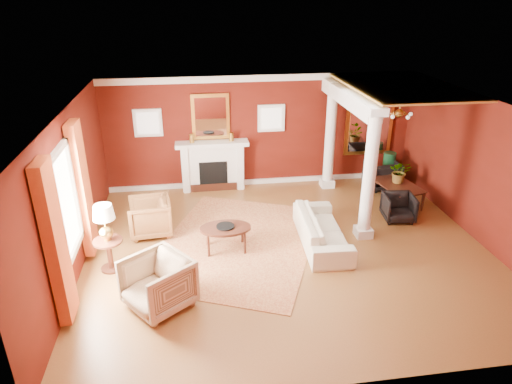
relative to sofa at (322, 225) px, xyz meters
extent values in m
plane|color=brown|center=(-0.74, -0.15, -0.42)|extent=(8.00, 8.00, 0.00)
cube|color=#56130B|center=(-0.74, 3.35, 1.03)|extent=(8.00, 0.04, 2.90)
cube|color=#56130B|center=(-0.74, -3.65, 1.03)|extent=(8.00, 0.04, 2.90)
cube|color=#56130B|center=(-4.74, -0.15, 1.03)|extent=(0.04, 7.00, 2.90)
cube|color=#56130B|center=(3.26, -0.15, 1.03)|extent=(0.04, 7.00, 2.90)
cube|color=silver|center=(-0.74, -0.15, 2.48)|extent=(8.00, 7.00, 0.04)
cube|color=white|center=(-2.04, 3.18, 0.18)|extent=(1.60, 0.34, 1.20)
cube|color=black|center=(-2.04, 3.00, 0.03)|extent=(0.72, 0.03, 0.70)
cube|color=black|center=(-2.04, 3.00, -0.32)|extent=(1.20, 0.05, 0.20)
cube|color=white|center=(-2.04, 3.14, 0.82)|extent=(1.85, 0.42, 0.10)
cube|color=white|center=(-2.74, 3.15, 0.18)|extent=(0.16, 0.40, 1.20)
cube|color=white|center=(-1.34, 3.15, 0.18)|extent=(0.16, 0.40, 1.20)
cube|color=gold|center=(-2.04, 3.31, 1.48)|extent=(0.95, 0.06, 1.15)
cube|color=white|center=(-2.04, 3.27, 1.48)|extent=(0.78, 0.02, 0.98)
cube|color=white|center=(-3.59, 3.32, 1.38)|extent=(0.70, 0.06, 0.70)
cube|color=white|center=(-3.59, 3.28, 1.38)|extent=(0.54, 0.02, 0.54)
cube|color=white|center=(-0.49, 3.32, 1.38)|extent=(0.70, 0.06, 0.70)
cube|color=white|center=(-0.49, 3.28, 1.38)|extent=(0.54, 0.02, 0.54)
cube|color=white|center=(-4.73, -0.75, 1.13)|extent=(0.03, 1.30, 1.70)
cube|color=white|center=(-4.69, -1.45, 1.13)|extent=(0.08, 0.10, 1.90)
cube|color=white|center=(-4.69, -0.05, 1.13)|extent=(0.08, 0.10, 1.90)
cube|color=#B5461F|center=(-4.62, -1.75, 0.98)|extent=(0.18, 0.55, 2.60)
cube|color=#B5461F|center=(-4.62, 0.25, 0.98)|extent=(0.18, 0.55, 2.60)
cube|color=white|center=(0.96, 0.15, -0.32)|extent=(0.34, 0.34, 0.20)
cylinder|color=white|center=(0.96, 0.15, 1.03)|extent=(0.26, 0.26, 2.50)
cube|color=white|center=(0.96, 0.15, 2.30)|extent=(0.36, 0.36, 0.16)
cube|color=white|center=(0.96, 2.85, -0.32)|extent=(0.34, 0.34, 0.20)
cylinder|color=white|center=(0.96, 2.85, 1.03)|extent=(0.26, 0.26, 2.50)
cube|color=white|center=(0.96, 2.85, 2.30)|extent=(0.36, 0.36, 0.16)
cube|color=white|center=(0.96, 1.75, 2.20)|extent=(0.30, 3.20, 0.32)
cube|color=gold|center=(2.11, 1.60, 2.45)|extent=(2.30, 3.40, 0.04)
cube|color=gold|center=(2.16, 3.31, 1.13)|extent=(1.30, 0.06, 1.70)
cube|color=white|center=(2.16, 3.27, 1.13)|extent=(1.10, 0.02, 1.50)
cylinder|color=#BA913A|center=(2.16, 1.65, 2.15)|extent=(0.02, 0.02, 0.65)
sphere|color=#BA913A|center=(2.16, 1.65, 1.83)|extent=(0.20, 0.20, 0.20)
sphere|color=beige|center=(2.44, 1.65, 1.80)|extent=(0.09, 0.09, 0.09)
sphere|color=beige|center=(2.24, 1.91, 1.80)|extent=(0.09, 0.09, 0.09)
sphere|color=beige|center=(1.93, 1.81, 1.80)|extent=(0.09, 0.09, 0.09)
sphere|color=beige|center=(1.93, 1.48, 1.80)|extent=(0.09, 0.09, 0.09)
sphere|color=beige|center=(2.24, 1.38, 1.80)|extent=(0.09, 0.09, 0.09)
cube|color=white|center=(-0.74, 3.31, 2.40)|extent=(8.00, 0.08, 0.16)
cube|color=white|center=(-0.74, 3.31, -0.36)|extent=(8.00, 0.08, 0.12)
cube|color=maroon|center=(-1.73, 0.23, -0.41)|extent=(4.32, 4.85, 0.02)
imported|color=#F0E9C9|center=(0.00, 0.00, 0.00)|extent=(0.74, 2.19, 0.84)
imported|color=black|center=(-3.52, 0.92, 0.02)|extent=(0.87, 0.92, 0.88)
imported|color=#CBAB87|center=(-3.23, -1.60, 0.07)|extent=(1.28, 1.30, 0.98)
cylinder|color=black|center=(-1.98, 0.02, 0.07)|extent=(1.02, 1.02, 0.05)
cylinder|color=black|center=(-2.34, -0.20, -0.19)|extent=(0.05, 0.05, 0.46)
cylinder|color=black|center=(-1.63, -0.20, -0.19)|extent=(0.05, 0.05, 0.46)
cylinder|color=black|center=(-2.34, 0.25, -0.19)|extent=(0.05, 0.05, 0.46)
cylinder|color=black|center=(-1.63, 0.25, -0.19)|extent=(0.05, 0.05, 0.46)
imported|color=black|center=(-2.03, 0.08, 0.20)|extent=(0.16, 0.05, 0.21)
cylinder|color=black|center=(-4.18, -0.36, -0.40)|extent=(0.39, 0.39, 0.04)
cylinder|color=black|center=(-4.18, -0.36, -0.12)|extent=(0.10, 0.10, 0.60)
cylinder|color=black|center=(-4.18, -0.36, 0.18)|extent=(0.53, 0.53, 0.04)
sphere|color=#BA913A|center=(-4.18, -0.36, 0.36)|extent=(0.25, 0.25, 0.25)
cylinder|color=#BA913A|center=(-4.18, -0.36, 0.54)|extent=(0.03, 0.03, 0.27)
cone|color=beige|center=(-4.18, -0.36, 0.78)|extent=(0.39, 0.39, 0.27)
imported|color=black|center=(2.35, 1.67, -0.02)|extent=(0.76, 1.50, 0.80)
imported|color=black|center=(2.00, 0.75, -0.08)|extent=(0.73, 0.69, 0.68)
imported|color=black|center=(2.36, 2.59, -0.02)|extent=(0.82, 0.77, 0.80)
sphere|color=#133D20|center=(2.63, 2.82, -0.25)|extent=(0.37, 0.37, 0.37)
cylinder|color=#133D20|center=(2.63, 2.82, 0.02)|extent=(0.33, 0.33, 0.88)
imported|color=#26591E|center=(2.40, 1.70, 0.60)|extent=(0.70, 0.73, 0.44)
camera|label=1|loc=(-2.54, -7.94, 4.43)|focal=32.00mm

